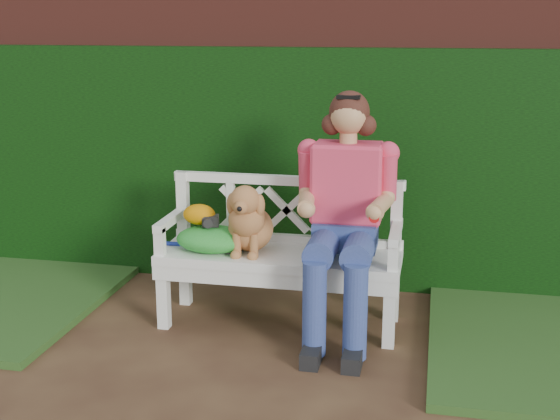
# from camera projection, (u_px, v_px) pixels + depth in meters

# --- Properties ---
(ground) EXTENTS (60.00, 60.00, 0.00)m
(ground) POSITION_uv_depth(u_px,v_px,m) (218.00, 382.00, 4.01)
(ground) COLOR #392116
(brick_wall) EXTENTS (10.00, 0.30, 2.20)m
(brick_wall) POSITION_uv_depth(u_px,v_px,m) (287.00, 129.00, 5.53)
(brick_wall) COLOR maroon
(brick_wall) RESTS_ON ground
(ivy_hedge) EXTENTS (10.00, 0.18, 1.70)m
(ivy_hedge) POSITION_uv_depth(u_px,v_px,m) (281.00, 168.00, 5.39)
(ivy_hedge) COLOR #0D3B0A
(ivy_hedge) RESTS_ON ground
(garden_bench) EXTENTS (1.58, 0.61, 0.48)m
(garden_bench) POSITION_uv_depth(u_px,v_px,m) (280.00, 288.00, 4.72)
(garden_bench) COLOR white
(garden_bench) RESTS_ON ground
(seated_woman) EXTENTS (0.82, 0.97, 1.50)m
(seated_woman) POSITION_uv_depth(u_px,v_px,m) (346.00, 214.00, 4.49)
(seated_woman) COLOR #DC2D60
(seated_woman) RESTS_ON ground
(dog) EXTENTS (0.32, 0.42, 0.45)m
(dog) POSITION_uv_depth(u_px,v_px,m) (249.00, 217.00, 4.61)
(dog) COLOR brown
(dog) RESTS_ON garden_bench
(tennis_racket) EXTENTS (0.55, 0.23, 0.03)m
(tennis_racket) POSITION_uv_depth(u_px,v_px,m) (216.00, 246.00, 4.73)
(tennis_racket) COLOR silver
(tennis_racket) RESTS_ON garden_bench
(green_bag) EXTENTS (0.52, 0.43, 0.16)m
(green_bag) POSITION_uv_depth(u_px,v_px,m) (213.00, 238.00, 4.68)
(green_bag) COLOR #2C852B
(green_bag) RESTS_ON garden_bench
(camera_item) EXTENTS (0.12, 0.10, 0.07)m
(camera_item) POSITION_uv_depth(u_px,v_px,m) (211.00, 221.00, 4.65)
(camera_item) COLOR black
(camera_item) RESTS_ON green_bag
(baseball_glove) EXTENTS (0.23, 0.19, 0.13)m
(baseball_glove) POSITION_uv_depth(u_px,v_px,m) (199.00, 214.00, 4.68)
(baseball_glove) COLOR #C57705
(baseball_glove) RESTS_ON green_bag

